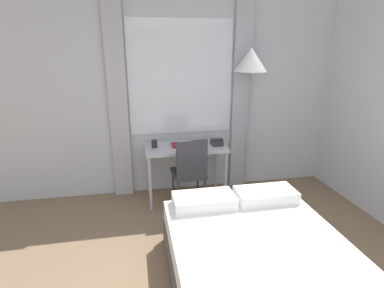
# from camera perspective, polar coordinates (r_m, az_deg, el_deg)

# --- Properties ---
(wall_back_with_window) EXTENTS (5.45, 0.13, 2.70)m
(wall_back_with_window) POSITION_cam_1_polar(r_m,az_deg,el_deg) (4.13, -2.79, 9.02)
(wall_back_with_window) COLOR silver
(wall_back_with_window) RESTS_ON ground_plane
(desk) EXTENTS (1.06, 0.55, 0.75)m
(desk) POSITION_cam_1_polar(r_m,az_deg,el_deg) (3.96, -1.23, -1.34)
(desk) COLOR #B2B2B7
(desk) RESTS_ON ground_plane
(desk_chair) EXTENTS (0.43, 0.43, 0.95)m
(desk_chair) POSITION_cam_1_polar(r_m,az_deg,el_deg) (3.75, -0.42, -4.89)
(desk_chair) COLOR #333338
(desk_chair) RESTS_ON ground_plane
(bed) EXTENTS (1.45, 1.96, 0.60)m
(bed) POSITION_cam_1_polar(r_m,az_deg,el_deg) (2.68, 13.55, -22.93)
(bed) COLOR #4C4742
(bed) RESTS_ON ground_plane
(standing_lamp) EXTENTS (0.42, 0.42, 1.99)m
(standing_lamp) POSITION_cam_1_polar(r_m,az_deg,el_deg) (4.03, 11.09, 14.28)
(standing_lamp) COLOR #4C4C51
(standing_lamp) RESTS_ON ground_plane
(telephone) EXTENTS (0.16, 0.18, 0.08)m
(telephone) POSITION_cam_1_polar(r_m,az_deg,el_deg) (3.99, 4.72, 0.37)
(telephone) COLOR #2D2D2D
(telephone) RESTS_ON desk
(book) EXTENTS (0.30, 0.22, 0.02)m
(book) POSITION_cam_1_polar(r_m,az_deg,el_deg) (3.95, -1.72, -0.13)
(book) COLOR maroon
(book) RESTS_ON desk
(mug) EXTENTS (0.07, 0.07, 0.10)m
(mug) POSITION_cam_1_polar(r_m,az_deg,el_deg) (3.90, -7.18, 0.06)
(mug) COLOR #262628
(mug) RESTS_ON desk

